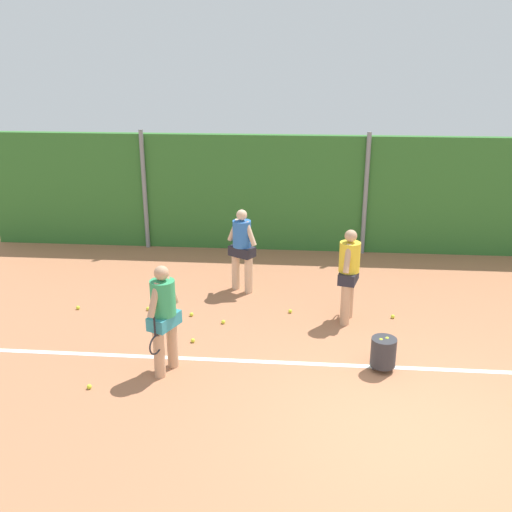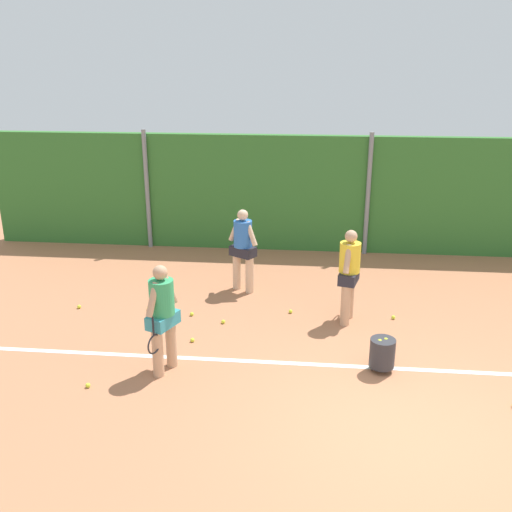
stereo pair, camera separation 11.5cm
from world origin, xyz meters
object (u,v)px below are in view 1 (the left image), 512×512
(player_backcourt_far, at_px, (242,246))
(ball_hopper, at_px, (383,352))
(tennis_ball_2, at_px, (290,311))
(tennis_ball_5, at_px, (223,322))
(player_foreground_near, at_px, (164,314))
(tennis_ball_6, at_px, (193,340))
(tennis_ball_3, at_px, (148,309))
(tennis_ball_0, at_px, (89,387))
(tennis_ball_8, at_px, (78,308))
(player_midcourt, at_px, (349,271))
(tennis_ball_10, at_px, (191,314))
(tennis_ball_4, at_px, (393,316))

(player_backcourt_far, height_order, ball_hopper, player_backcourt_far)
(tennis_ball_2, relative_size, tennis_ball_5, 1.00)
(ball_hopper, height_order, tennis_ball_2, ball_hopper)
(player_foreground_near, bearing_deg, tennis_ball_6, -170.22)
(player_backcourt_far, height_order, tennis_ball_3, player_backcourt_far)
(tennis_ball_2, bearing_deg, tennis_ball_3, -177.43)
(tennis_ball_0, xyz_separation_m, tennis_ball_8, (-1.13, 2.48, 0.00))
(player_foreground_near, distance_m, player_midcourt, 3.27)
(tennis_ball_3, relative_size, tennis_ball_5, 1.00)
(tennis_ball_2, height_order, tennis_ball_10, same)
(tennis_ball_3, bearing_deg, tennis_ball_2, 2.57)
(player_midcourt, height_order, tennis_ball_0, player_midcourt)
(player_backcourt_far, xyz_separation_m, tennis_ball_8, (-2.82, -1.13, -0.87))
(tennis_ball_4, xyz_separation_m, tennis_ball_5, (-2.88, -0.46, 0.00))
(tennis_ball_2, bearing_deg, tennis_ball_6, -140.63)
(tennis_ball_2, bearing_deg, player_midcourt, -12.19)
(player_foreground_near, bearing_deg, player_midcourt, 148.40)
(tennis_ball_5, xyz_separation_m, tennis_ball_8, (-2.66, 0.35, 0.00))
(player_midcourt, xyz_separation_m, tennis_ball_2, (-0.96, 0.21, -0.87))
(ball_hopper, relative_size, tennis_ball_8, 7.78)
(tennis_ball_4, bearing_deg, tennis_ball_5, -170.91)
(player_foreground_near, distance_m, tennis_ball_6, 1.26)
(tennis_ball_6, bearing_deg, tennis_ball_2, 39.37)
(player_midcourt, distance_m, tennis_ball_0, 4.44)
(tennis_ball_6, bearing_deg, tennis_ball_3, 132.45)
(ball_hopper, height_order, tennis_ball_5, ball_hopper)
(tennis_ball_5, xyz_separation_m, tennis_ball_6, (-0.38, -0.70, 0.00))
(player_backcourt_far, height_order, tennis_ball_10, player_backcourt_far)
(tennis_ball_2, relative_size, tennis_ball_10, 1.00)
(player_backcourt_far, distance_m, tennis_ball_10, 1.68)
(player_foreground_near, bearing_deg, tennis_ball_8, -110.33)
(ball_hopper, height_order, tennis_ball_3, ball_hopper)
(tennis_ball_5, bearing_deg, ball_hopper, -27.45)
(tennis_ball_3, bearing_deg, player_backcourt_far, 34.20)
(player_foreground_near, bearing_deg, ball_hopper, 118.30)
(player_foreground_near, xyz_separation_m, ball_hopper, (3.07, 0.30, -0.61))
(player_midcourt, relative_size, tennis_ball_2, 24.41)
(tennis_ball_2, bearing_deg, player_backcourt_far, 135.02)
(tennis_ball_5, relative_size, tennis_ball_8, 1.00)
(tennis_ball_10, bearing_deg, player_backcourt_far, 58.54)
(player_backcourt_far, height_order, tennis_ball_2, player_backcourt_far)
(tennis_ball_6, xyz_separation_m, tennis_ball_10, (-0.21, 0.95, 0.00))
(tennis_ball_4, relative_size, tennis_ball_6, 1.00)
(player_foreground_near, distance_m, tennis_ball_4, 4.12)
(tennis_ball_5, bearing_deg, tennis_ball_6, -118.58)
(ball_hopper, relative_size, tennis_ball_4, 7.78)
(tennis_ball_4, relative_size, tennis_ball_8, 1.00)
(player_foreground_near, distance_m, player_backcourt_far, 3.16)
(tennis_ball_6, height_order, tennis_ball_8, same)
(player_foreground_near, relative_size, tennis_ball_10, 24.32)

